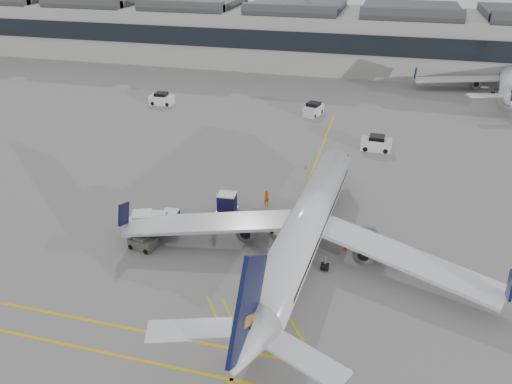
% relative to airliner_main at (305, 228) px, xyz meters
% --- Properties ---
extents(ground, '(220.00, 220.00, 0.00)m').
position_rel_airliner_main_xyz_m(ground, '(-11.94, -2.09, -2.73)').
color(ground, gray).
rests_on(ground, ground).
extents(terminal, '(200.00, 20.45, 12.40)m').
position_rel_airliner_main_xyz_m(terminal, '(-11.94, 69.83, 3.41)').
color(terminal, '#9E9E99').
rests_on(terminal, ground).
extents(apron_markings, '(0.25, 60.00, 0.01)m').
position_rel_airliner_main_xyz_m(apron_markings, '(-1.94, 7.91, -2.73)').
color(apron_markings, gold).
rests_on(apron_markings, ground).
extents(airliner_main, '(31.93, 34.98, 9.29)m').
position_rel_airliner_main_xyz_m(airliner_main, '(0.00, 0.00, 0.00)').
color(airliner_main, silver).
rests_on(airliner_main, ground).
extents(airliner_far, '(30.80, 33.90, 9.06)m').
position_rel_airliner_main_xyz_m(airliner_far, '(25.39, 56.63, -0.07)').
color(airliner_far, silver).
rests_on(airliner_far, ground).
extents(belt_loader, '(4.50, 2.15, 1.78)m').
position_rel_airliner_main_xyz_m(belt_loader, '(-2.07, 3.04, -2.21)').
color(belt_loader, silver).
rests_on(belt_loader, ground).
extents(baggage_cart_a, '(2.01, 1.70, 2.00)m').
position_rel_airliner_main_xyz_m(baggage_cart_a, '(-8.65, 5.49, -1.66)').
color(baggage_cart_a, gray).
rests_on(baggage_cart_a, ground).
extents(baggage_cart_b, '(2.30, 2.12, 1.95)m').
position_rel_airliner_main_xyz_m(baggage_cart_b, '(-15.09, 0.02, -1.68)').
color(baggage_cart_b, gray).
rests_on(baggage_cart_b, ground).
extents(baggage_cart_c, '(1.57, 1.31, 1.61)m').
position_rel_airliner_main_xyz_m(baggage_cart_c, '(-12.94, 1.54, -1.87)').
color(baggage_cart_c, gray).
rests_on(baggage_cart_c, ground).
extents(baggage_cart_d, '(1.94, 1.69, 1.82)m').
position_rel_airliner_main_xyz_m(baggage_cart_d, '(-13.78, 0.41, -1.76)').
color(baggage_cart_d, gray).
rests_on(baggage_cart_d, ground).
extents(ramp_agent_a, '(0.71, 0.72, 1.68)m').
position_rel_airliner_main_xyz_m(ramp_agent_a, '(-5.19, 7.86, -1.89)').
color(ramp_agent_a, orange).
rests_on(ramp_agent_a, ground).
extents(ramp_agent_b, '(1.10, 1.04, 1.79)m').
position_rel_airliner_main_xyz_m(ramp_agent_b, '(-8.84, 1.65, -1.84)').
color(ramp_agent_b, '#FD5D0D').
rests_on(ramp_agent_b, ground).
extents(pushback_tug, '(2.49, 1.80, 1.27)m').
position_rel_airliner_main_xyz_m(pushback_tug, '(-13.86, -2.62, -2.17)').
color(pushback_tug, '#55574A').
rests_on(pushback_tug, ground).
extents(safety_cone_nose, '(0.40, 0.40, 0.56)m').
position_rel_airliner_main_xyz_m(safety_cone_nose, '(-2.76, 17.68, -2.45)').
color(safety_cone_nose, '#F24C0A').
rests_on(safety_cone_nose, ground).
extents(safety_cone_engine, '(0.38, 0.38, 0.53)m').
position_rel_airliner_main_xyz_m(safety_cone_engine, '(3.40, 1.58, -2.46)').
color(safety_cone_engine, '#F24C0A').
rests_on(safety_cone_engine, ground).
extents(service_van_left, '(3.82, 2.00, 1.93)m').
position_rel_airliner_main_xyz_m(service_van_left, '(-29.63, 36.24, -1.87)').
color(service_van_left, silver).
rests_on(service_van_left, ground).
extents(service_van_mid, '(2.82, 4.12, 1.93)m').
position_rel_airliner_main_xyz_m(service_van_mid, '(-5.08, 37.33, -1.87)').
color(service_van_mid, silver).
rests_on(service_van_mid, ground).
extents(service_van_right, '(3.83, 2.01, 1.94)m').
position_rel_airliner_main_xyz_m(service_van_right, '(4.89, 25.55, -1.86)').
color(service_van_right, silver).
rests_on(service_van_right, ground).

